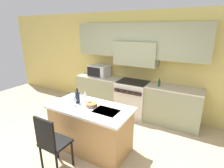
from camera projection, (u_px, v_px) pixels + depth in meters
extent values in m
plane|color=tan|center=(92.00, 154.00, 3.31)|extent=(10.00, 10.00, 0.00)
cube|color=#DBC166|center=(139.00, 64.00, 4.75)|extent=(10.00, 0.06, 2.70)
cube|color=gray|center=(137.00, 40.00, 4.39)|extent=(3.40, 0.34, 0.85)
cube|color=gray|center=(136.00, 53.00, 4.46)|extent=(1.12, 0.40, 0.60)
cube|color=gray|center=(100.00, 92.00, 5.23)|extent=(1.30, 0.62, 0.90)
cube|color=#B2A893|center=(100.00, 77.00, 5.09)|extent=(1.30, 0.62, 0.03)
cube|color=gray|center=(173.00, 107.00, 4.24)|extent=(1.30, 0.62, 0.90)
cube|color=#B2A893|center=(175.00, 88.00, 4.10)|extent=(1.30, 0.62, 0.03)
cube|color=beige|center=(132.00, 98.00, 4.72)|extent=(0.80, 0.66, 0.92)
cube|color=black|center=(133.00, 82.00, 4.58)|extent=(0.77, 0.61, 0.01)
cube|color=black|center=(127.00, 92.00, 4.35)|extent=(0.74, 0.02, 0.09)
cylinder|color=#B21E1E|center=(116.00, 90.00, 4.48)|extent=(0.04, 0.02, 0.04)
cylinder|color=#B21E1E|center=(122.00, 91.00, 4.41)|extent=(0.04, 0.02, 0.04)
cylinder|color=#B21E1E|center=(127.00, 92.00, 4.34)|extent=(0.04, 0.02, 0.04)
cylinder|color=#B21E1E|center=(133.00, 93.00, 4.26)|extent=(0.04, 0.02, 0.04)
cylinder|color=#B21E1E|center=(139.00, 94.00, 4.19)|extent=(0.04, 0.02, 0.04)
cube|color=#B7B7BC|center=(99.00, 71.00, 5.05)|extent=(0.55, 0.42, 0.32)
cube|color=black|center=(94.00, 72.00, 4.90)|extent=(0.43, 0.01, 0.26)
cube|color=#B7844C|center=(91.00, 129.00, 3.36)|extent=(1.48, 0.74, 0.84)
cube|color=white|center=(90.00, 108.00, 3.23)|extent=(1.57, 0.80, 0.04)
cube|color=#2D2D30|center=(106.00, 111.00, 3.05)|extent=(0.44, 0.32, 0.01)
cylinder|color=#B2B2B7|center=(112.00, 107.00, 3.21)|extent=(0.02, 0.02, 0.00)
cube|color=black|center=(56.00, 143.00, 2.83)|extent=(0.42, 0.40, 0.04)
cube|color=black|center=(45.00, 134.00, 2.59)|extent=(0.40, 0.04, 0.49)
cylinder|color=black|center=(57.00, 147.00, 3.13)|extent=(0.04, 0.04, 0.48)
cylinder|color=black|center=(72.00, 153.00, 2.96)|extent=(0.04, 0.04, 0.48)
cylinder|color=black|center=(41.00, 158.00, 2.85)|extent=(0.04, 0.04, 0.48)
cylinder|color=black|center=(57.00, 167.00, 2.68)|extent=(0.04, 0.04, 0.48)
cylinder|color=black|center=(78.00, 98.00, 3.35)|extent=(0.09, 0.09, 0.21)
cylinder|color=black|center=(77.00, 91.00, 3.30)|extent=(0.03, 0.03, 0.09)
cylinder|color=white|center=(75.00, 105.00, 3.27)|extent=(0.08, 0.08, 0.01)
cylinder|color=white|center=(75.00, 103.00, 3.25)|extent=(0.01, 0.01, 0.09)
cone|color=white|center=(74.00, 98.00, 3.22)|extent=(0.08, 0.08, 0.12)
cylinder|color=white|center=(85.00, 101.00, 3.46)|extent=(0.08, 0.08, 0.01)
cylinder|color=white|center=(85.00, 99.00, 3.45)|extent=(0.01, 0.01, 0.09)
cone|color=white|center=(85.00, 94.00, 3.42)|extent=(0.08, 0.08, 0.12)
cylinder|color=#996B47|center=(92.00, 105.00, 3.22)|extent=(0.21, 0.21, 0.07)
sphere|color=red|center=(90.00, 103.00, 3.23)|extent=(0.06, 0.06, 0.06)
sphere|color=gold|center=(93.00, 104.00, 3.19)|extent=(0.06, 0.06, 0.06)
sphere|color=gold|center=(92.00, 103.00, 3.23)|extent=(0.06, 0.06, 0.06)
cylinder|color=#194723|center=(159.00, 84.00, 4.18)|extent=(0.06, 0.06, 0.14)
cylinder|color=#194723|center=(159.00, 80.00, 4.15)|extent=(0.02, 0.02, 0.06)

